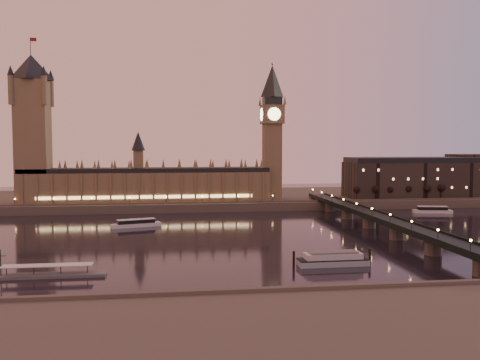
% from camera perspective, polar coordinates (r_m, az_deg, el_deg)
% --- Properties ---
extents(ground, '(700.00, 700.00, 0.00)m').
position_cam_1_polar(ground, '(283.65, -2.60, -6.12)').
color(ground, black).
rests_on(ground, ground).
extents(far_embankment, '(560.00, 130.00, 6.00)m').
position_cam_1_polar(far_embankment, '(448.96, -0.69, -1.97)').
color(far_embankment, '#423D35').
rests_on(far_embankment, ground).
extents(palace_of_westminster, '(180.00, 26.62, 52.00)m').
position_cam_1_polar(palace_of_westminster, '(400.35, -9.91, -0.07)').
color(palace_of_westminster, brown).
rests_on(palace_of_westminster, ground).
extents(victoria_tower, '(31.68, 31.68, 118.00)m').
position_cam_1_polar(victoria_tower, '(410.49, -21.26, 5.97)').
color(victoria_tower, brown).
rests_on(victoria_tower, ground).
extents(big_ben, '(17.68, 17.68, 104.00)m').
position_cam_1_polar(big_ben, '(407.06, 3.44, 6.00)').
color(big_ben, brown).
rests_on(big_ben, ground).
extents(westminster_bridge, '(13.20, 260.00, 15.30)m').
position_cam_1_polar(westminster_bridge, '(304.85, 14.87, -4.49)').
color(westminster_bridge, black).
rests_on(westminster_bridge, ground).
extents(city_block, '(155.00, 45.00, 34.00)m').
position_cam_1_polar(city_block, '(465.28, 20.46, 0.36)').
color(city_block, black).
rests_on(city_block, ground).
extents(bare_tree_0, '(5.55, 5.55, 11.28)m').
position_cam_1_polar(bare_tree_0, '(413.98, 12.37, -0.99)').
color(bare_tree_0, black).
rests_on(bare_tree_0, ground).
extents(bare_tree_1, '(5.55, 5.55, 11.28)m').
position_cam_1_polar(bare_tree_1, '(418.91, 14.14, -0.96)').
color(bare_tree_1, black).
rests_on(bare_tree_1, ground).
extents(bare_tree_2, '(5.55, 5.55, 11.28)m').
position_cam_1_polar(bare_tree_2, '(424.24, 15.86, -0.93)').
color(bare_tree_2, black).
rests_on(bare_tree_2, ground).
extents(bare_tree_3, '(5.55, 5.55, 11.28)m').
position_cam_1_polar(bare_tree_3, '(429.94, 17.55, -0.90)').
color(bare_tree_3, black).
rests_on(bare_tree_3, ground).
extents(bare_tree_4, '(5.55, 5.55, 11.28)m').
position_cam_1_polar(bare_tree_4, '(436.01, 19.18, -0.87)').
color(bare_tree_4, black).
rests_on(bare_tree_4, ground).
extents(bare_tree_5, '(5.55, 5.55, 11.28)m').
position_cam_1_polar(bare_tree_5, '(442.42, 20.77, -0.84)').
color(bare_tree_5, black).
rests_on(bare_tree_5, ground).
extents(cruise_boat_a, '(29.81, 14.23, 4.67)m').
position_cam_1_polar(cruise_boat_a, '(323.43, -11.02, -4.56)').
color(cruise_boat_a, silver).
rests_on(cruise_boat_a, ground).
extents(cruise_boat_b, '(27.57, 12.10, 4.94)m').
position_cam_1_polar(cruise_boat_b, '(402.40, 19.83, -3.03)').
color(cruise_boat_b, silver).
rests_on(cruise_boat_b, ground).
extents(moored_barge, '(33.33, 8.52, 6.11)m').
position_cam_1_polar(moored_barge, '(223.05, 9.88, -8.31)').
color(moored_barge, '#96ADBF').
rests_on(moored_barge, ground).
extents(pontoon_pier, '(40.63, 6.77, 10.84)m').
position_cam_1_polar(pontoon_pier, '(213.93, -19.66, -9.41)').
color(pontoon_pier, '#595B5E').
rests_on(pontoon_pier, ground).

